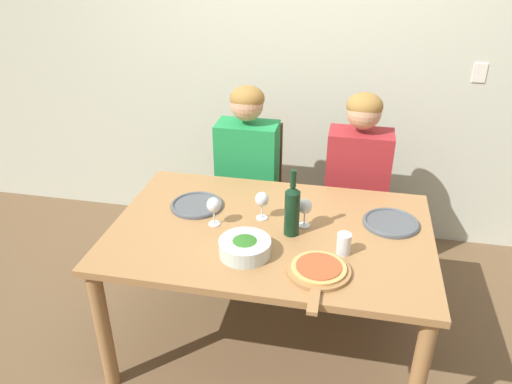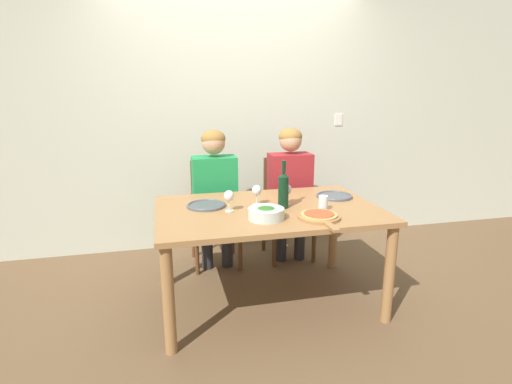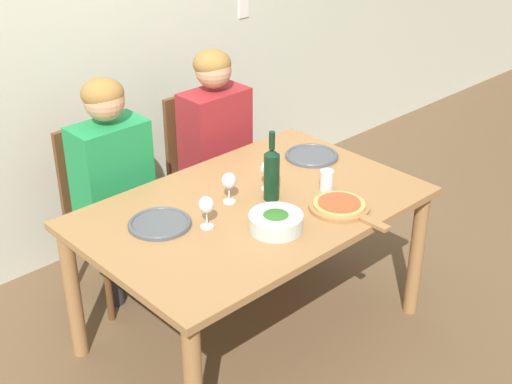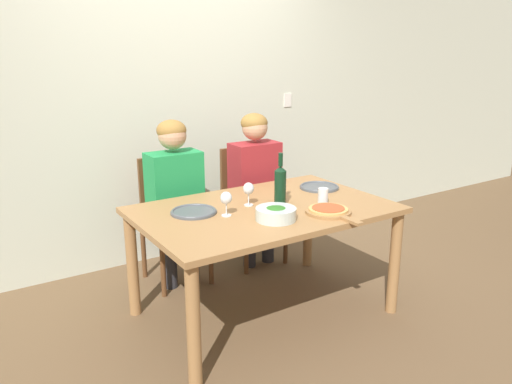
{
  "view_description": "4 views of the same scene",
  "coord_description": "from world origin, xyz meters",
  "px_view_note": "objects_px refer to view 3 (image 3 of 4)",
  "views": [
    {
      "loc": [
        0.35,
        -2.06,
        2.07
      ],
      "look_at": [
        -0.1,
        0.13,
        0.87
      ],
      "focal_mm": 35.0,
      "sensor_mm": 36.0,
      "label": 1
    },
    {
      "loc": [
        -0.72,
        -2.64,
        1.57
      ],
      "look_at": [
        -0.1,
        -0.03,
        0.87
      ],
      "focal_mm": 28.0,
      "sensor_mm": 36.0,
      "label": 2
    },
    {
      "loc": [
        -1.97,
        -2.13,
        2.34
      ],
      "look_at": [
        0.02,
        -0.0,
        0.8
      ],
      "focal_mm": 50.0,
      "sensor_mm": 36.0,
      "label": 3
    },
    {
      "loc": [
        -1.67,
        -2.49,
        1.7
      ],
      "look_at": [
        0.03,
        0.15,
        0.8
      ],
      "focal_mm": 35.0,
      "sensor_mm": 36.0,
      "label": 4
    }
  ],
  "objects_px": {
    "person_woman": "(113,172)",
    "wine_glass_centre": "(229,182)",
    "broccoli_bowl": "(276,222)",
    "wine_glass_right": "(268,170)",
    "wine_bottle": "(272,173)",
    "water_tumbler": "(327,180)",
    "wine_glass_left": "(206,206)",
    "person_man": "(217,135)",
    "dinner_plate_right": "(312,155)",
    "chair_right": "(206,167)",
    "chair_left": "(106,205)",
    "dinner_plate_left": "(160,223)",
    "pizza_on_board": "(341,206)"
  },
  "relations": [
    {
      "from": "wine_glass_left",
      "to": "broccoli_bowl",
      "type": "bearing_deg",
      "value": -46.69
    },
    {
      "from": "chair_right",
      "to": "person_man",
      "type": "relative_size",
      "value": 0.76
    },
    {
      "from": "chair_right",
      "to": "pizza_on_board",
      "type": "bearing_deg",
      "value": -97.01
    },
    {
      "from": "person_woman",
      "to": "wine_glass_centre",
      "type": "height_order",
      "value": "person_woman"
    },
    {
      "from": "chair_right",
      "to": "broccoli_bowl",
      "type": "distance_m",
      "value": 1.21
    },
    {
      "from": "wine_bottle",
      "to": "wine_glass_left",
      "type": "distance_m",
      "value": 0.39
    },
    {
      "from": "dinner_plate_left",
      "to": "wine_glass_right",
      "type": "height_order",
      "value": "wine_glass_right"
    },
    {
      "from": "person_man",
      "to": "broccoli_bowl",
      "type": "relative_size",
      "value": 5.13
    },
    {
      "from": "broccoli_bowl",
      "to": "wine_glass_right",
      "type": "relative_size",
      "value": 1.59
    },
    {
      "from": "person_man",
      "to": "dinner_plate_right",
      "type": "bearing_deg",
      "value": -72.42
    },
    {
      "from": "person_man",
      "to": "pizza_on_board",
      "type": "height_order",
      "value": "person_man"
    },
    {
      "from": "chair_left",
      "to": "person_man",
      "type": "height_order",
      "value": "person_man"
    },
    {
      "from": "wine_bottle",
      "to": "person_woman",
      "type": "bearing_deg",
      "value": 117.44
    },
    {
      "from": "person_woman",
      "to": "broccoli_bowl",
      "type": "xyz_separation_m",
      "value": [
        0.21,
        -0.96,
        0.04
      ]
    },
    {
      "from": "chair_left",
      "to": "water_tumbler",
      "type": "xyz_separation_m",
      "value": [
        0.64,
        -0.98,
        0.29
      ]
    },
    {
      "from": "chair_right",
      "to": "dinner_plate_right",
      "type": "height_order",
      "value": "chair_right"
    },
    {
      "from": "wine_glass_left",
      "to": "wine_glass_right",
      "type": "height_order",
      "value": "same"
    },
    {
      "from": "chair_left",
      "to": "wine_bottle",
      "type": "bearing_deg",
      "value": -65.69
    },
    {
      "from": "broccoli_bowl",
      "to": "pizza_on_board",
      "type": "xyz_separation_m",
      "value": [
        0.34,
        -0.08,
        -0.02
      ]
    },
    {
      "from": "person_woman",
      "to": "pizza_on_board",
      "type": "distance_m",
      "value": 1.18
    },
    {
      "from": "wine_glass_right",
      "to": "wine_glass_centre",
      "type": "relative_size",
      "value": 1.0
    },
    {
      "from": "pizza_on_board",
      "to": "water_tumbler",
      "type": "bearing_deg",
      "value": 60.99
    },
    {
      "from": "chair_left",
      "to": "water_tumbler",
      "type": "relative_size",
      "value": 9.07
    },
    {
      "from": "broccoli_bowl",
      "to": "person_man",
      "type": "bearing_deg",
      "value": 63.34
    },
    {
      "from": "chair_right",
      "to": "wine_glass_right",
      "type": "bearing_deg",
      "value": -107.64
    },
    {
      "from": "broccoli_bowl",
      "to": "wine_glass_centre",
      "type": "distance_m",
      "value": 0.33
    },
    {
      "from": "person_man",
      "to": "dinner_plate_left",
      "type": "height_order",
      "value": "person_man"
    },
    {
      "from": "chair_right",
      "to": "chair_left",
      "type": "bearing_deg",
      "value": 180.0
    },
    {
      "from": "broccoli_bowl",
      "to": "pizza_on_board",
      "type": "relative_size",
      "value": 0.57
    },
    {
      "from": "wine_glass_left",
      "to": "wine_bottle",
      "type": "bearing_deg",
      "value": -0.75
    },
    {
      "from": "dinner_plate_right",
      "to": "dinner_plate_left",
      "type": "bearing_deg",
      "value": -178.58
    },
    {
      "from": "chair_left",
      "to": "wine_glass_centre",
      "type": "height_order",
      "value": "chair_left"
    },
    {
      "from": "chair_left",
      "to": "water_tumbler",
      "type": "height_order",
      "value": "chair_left"
    },
    {
      "from": "broccoli_bowl",
      "to": "wine_glass_left",
      "type": "bearing_deg",
      "value": 133.31
    },
    {
      "from": "dinner_plate_right",
      "to": "wine_glass_right",
      "type": "bearing_deg",
      "value": -166.29
    },
    {
      "from": "wine_bottle",
      "to": "wine_glass_centre",
      "type": "xyz_separation_m",
      "value": [
        -0.17,
        0.11,
        -0.03
      ]
    },
    {
      "from": "broccoli_bowl",
      "to": "wine_glass_left",
      "type": "relative_size",
      "value": 1.59
    },
    {
      "from": "wine_bottle",
      "to": "water_tumbler",
      "type": "height_order",
      "value": "wine_bottle"
    },
    {
      "from": "wine_glass_right",
      "to": "person_woman",
      "type": "bearing_deg",
      "value": 123.53
    },
    {
      "from": "chair_left",
      "to": "dinner_plate_left",
      "type": "xyz_separation_m",
      "value": [
        -0.14,
        -0.7,
        0.25
      ]
    },
    {
      "from": "broccoli_bowl",
      "to": "wine_glass_right",
      "type": "distance_m",
      "value": 0.39
    },
    {
      "from": "dinner_plate_right",
      "to": "wine_glass_left",
      "type": "bearing_deg",
      "value": -168.26
    },
    {
      "from": "water_tumbler",
      "to": "wine_glass_right",
      "type": "bearing_deg",
      "value": 135.39
    },
    {
      "from": "wine_bottle",
      "to": "wine_glass_right",
      "type": "distance_m",
      "value": 0.1
    },
    {
      "from": "wine_glass_left",
      "to": "person_woman",
      "type": "bearing_deg",
      "value": 89.91
    },
    {
      "from": "chair_right",
      "to": "dinner_plate_right",
      "type": "relative_size",
      "value": 3.31
    },
    {
      "from": "wine_glass_left",
      "to": "wine_glass_centre",
      "type": "xyz_separation_m",
      "value": [
        0.22,
        0.11,
        0.0
      ]
    },
    {
      "from": "broccoli_bowl",
      "to": "water_tumbler",
      "type": "xyz_separation_m",
      "value": [
        0.44,
        0.1,
        0.01
      ]
    },
    {
      "from": "chair_right",
      "to": "person_woman",
      "type": "distance_m",
      "value": 0.74
    },
    {
      "from": "wine_glass_left",
      "to": "water_tumbler",
      "type": "relative_size",
      "value": 1.47
    }
  ]
}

